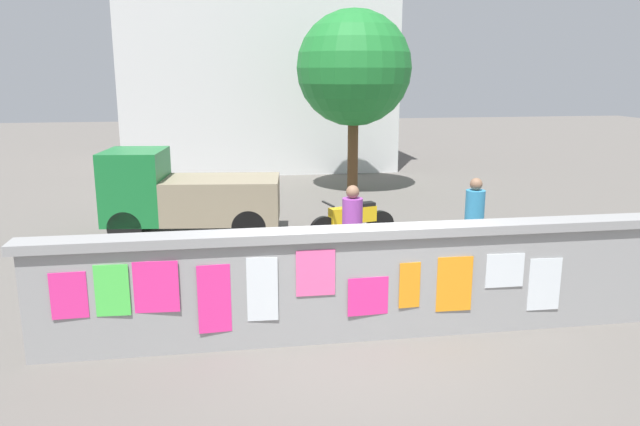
# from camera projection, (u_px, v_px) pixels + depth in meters

# --- Properties ---
(ground) EXTENTS (60.00, 60.00, 0.00)m
(ground) POSITION_uv_depth(u_px,v_px,m) (290.00, 208.00, 15.81)
(ground) COLOR #605B56
(poster_wall) EXTENTS (8.43, 0.42, 1.50)m
(poster_wall) POSITION_uv_depth(u_px,v_px,m) (358.00, 282.00, 7.94)
(poster_wall) COLOR gray
(poster_wall) RESTS_ON ground
(auto_rickshaw_truck) EXTENTS (3.75, 1.92, 1.85)m
(auto_rickshaw_truck) POSITION_uv_depth(u_px,v_px,m) (184.00, 195.00, 12.93)
(auto_rickshaw_truck) COLOR black
(auto_rickshaw_truck) RESTS_ON ground
(motorcycle) EXTENTS (1.87, 0.70, 0.87)m
(motorcycle) POSITION_uv_depth(u_px,v_px,m) (354.00, 220.00, 12.58)
(motorcycle) COLOR black
(motorcycle) RESTS_ON ground
(bicycle_near) EXTENTS (1.70, 0.44, 0.95)m
(bicycle_near) POSITION_uv_depth(u_px,v_px,m) (231.00, 270.00, 9.69)
(bicycle_near) COLOR black
(bicycle_near) RESTS_ON ground
(bicycle_far) EXTENTS (1.71, 0.44, 0.95)m
(bicycle_far) POSITION_uv_depth(u_px,v_px,m) (500.00, 271.00, 9.68)
(bicycle_far) COLOR black
(bicycle_far) RESTS_ON ground
(person_walking) EXTENTS (0.44, 0.44, 1.62)m
(person_walking) POSITION_uv_depth(u_px,v_px,m) (475.00, 213.00, 10.86)
(person_walking) COLOR #338CBF
(person_walking) RESTS_ON ground
(person_bystander) EXTENTS (0.48, 0.48, 1.62)m
(person_bystander) POSITION_uv_depth(u_px,v_px,m) (352.00, 223.00, 10.17)
(person_bystander) COLOR #BF6626
(person_bystander) RESTS_ON ground
(tree_roadside) EXTENTS (3.29, 3.29, 5.19)m
(tree_roadside) POSITION_uv_depth(u_px,v_px,m) (354.00, 68.00, 17.40)
(tree_roadside) COLOR brown
(tree_roadside) RESTS_ON ground
(building_background) EXTENTS (9.60, 6.84, 8.20)m
(building_background) POSITION_uv_depth(u_px,v_px,m) (256.00, 53.00, 22.91)
(building_background) COLOR silver
(building_background) RESTS_ON ground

